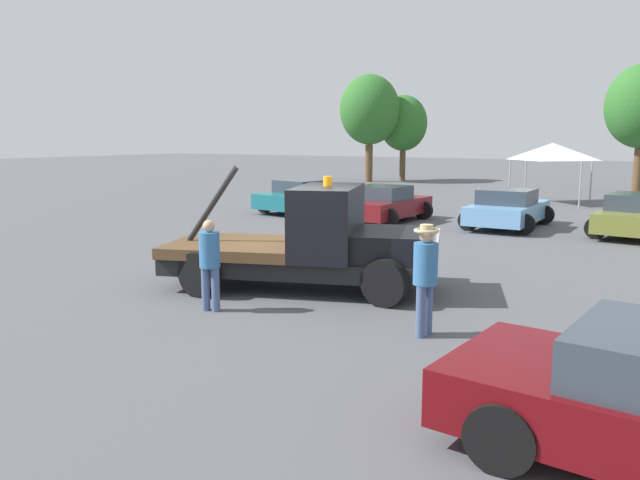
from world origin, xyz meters
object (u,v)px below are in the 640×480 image
object	(u,v)px
tree_left	(403,123)
tree_center	(370,110)
parked_car_olive	(640,215)
person_at_hood	(210,259)
person_near_truck	(425,271)
parked_car_skyblue	(508,209)
parked_car_teal	(305,196)
tow_truck	(315,245)
parked_car_maroon	(384,204)
canopy_tent_white	(553,152)

from	to	relation	value
tree_left	tree_center	world-z (taller)	tree_center
parked_car_olive	tree_left	size ratio (longest dim) A/B	0.77
person_at_hood	person_near_truck	bearing A→B (deg)	88.22
parked_car_skyblue	parked_car_teal	bearing A→B (deg)	88.31
tow_truck	parked_car_skyblue	distance (m)	11.00
tow_truck	parked_car_maroon	size ratio (longest dim) A/B	1.38
person_at_hood	parked_car_skyblue	distance (m)	13.44
parked_car_teal	parked_car_olive	distance (m)	12.53
person_at_hood	parked_car_maroon	xyz separation A→B (m)	(-2.52, 12.47, -0.30)
canopy_tent_white	tree_center	xyz separation A→B (m)	(-13.92, 8.57, 2.52)
person_at_hood	parked_car_skyblue	bearing A→B (deg)	161.00
tree_left	tree_center	size ratio (longest dim) A/B	0.82
parked_car_teal	parked_car_olive	world-z (taller)	same
person_at_hood	parked_car_maroon	world-z (taller)	person_at_hood
parked_car_skyblue	tree_center	bearing A→B (deg)	39.43
person_near_truck	parked_car_maroon	xyz separation A→B (m)	(-6.33, 11.82, -0.39)
person_at_hood	tree_left	world-z (taller)	tree_left
person_at_hood	tow_truck	bearing A→B (deg)	151.25
parked_car_teal	tree_center	size ratio (longest dim) A/B	0.64
parked_car_olive	person_near_truck	bearing A→B (deg)	177.24
parked_car_teal	canopy_tent_white	xyz separation A→B (m)	(8.09, 8.82, 1.77)
parked_car_skyblue	person_near_truck	bearing A→B (deg)	-170.36
canopy_tent_white	tree_center	distance (m)	16.54
parked_car_skyblue	parked_car_olive	world-z (taller)	same
person_near_truck	person_at_hood	bearing A→B (deg)	-161.59
tow_truck	canopy_tent_white	size ratio (longest dim) A/B	1.88
parked_car_olive	canopy_tent_white	distance (m)	10.03
parked_car_teal	parked_car_maroon	xyz separation A→B (m)	(4.21, -1.18, -0.00)
tree_left	person_near_truck	bearing A→B (deg)	-65.61
person_near_truck	canopy_tent_white	xyz separation A→B (m)	(-2.44, 21.81, 1.38)
parked_car_olive	person_at_hood	bearing A→B (deg)	162.92
tow_truck	person_near_truck	distance (m)	3.52
parked_car_maroon	parked_car_skyblue	distance (m)	4.37
person_near_truck	canopy_tent_white	distance (m)	21.99
person_near_truck	parked_car_teal	distance (m)	16.73
parked_car_teal	person_near_truck	bearing A→B (deg)	-131.73
canopy_tent_white	parked_car_teal	bearing A→B (deg)	-132.56
tow_truck	parked_car_teal	size ratio (longest dim) A/B	1.25
parked_car_skyblue	canopy_tent_white	bearing A→B (deg)	2.98
person_at_hood	parked_car_teal	distance (m)	15.22
parked_car_maroon	parked_car_skyblue	xyz separation A→B (m)	(4.28, 0.86, 0.00)
person_near_truck	parked_car_maroon	bearing A→B (deg)	126.90
parked_car_teal	parked_car_maroon	distance (m)	4.37
parked_car_skyblue	tree_left	size ratio (longest dim) A/B	0.70
parked_car_teal	canopy_tent_white	world-z (taller)	canopy_tent_white
tow_truck	tree_center	xyz separation A→B (m)	(-13.29, 28.66, 4.02)
tow_truck	canopy_tent_white	xyz separation A→B (m)	(0.63, 20.09, 1.50)
person_near_truck	tree_center	size ratio (longest dim) A/B	0.24
parked_car_maroon	tree_left	world-z (taller)	tree_left
person_near_truck	parked_car_teal	bearing A→B (deg)	137.78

